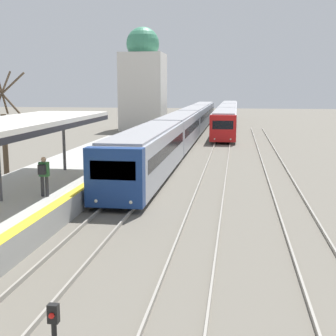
{
  "coord_description": "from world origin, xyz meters",
  "views": [
    {
      "loc": [
        5.21,
        -2.62,
        5.47
      ],
      "look_at": [
        1.96,
        19.52,
        1.59
      ],
      "focal_mm": 50.0,
      "sensor_mm": 36.0,
      "label": 1
    }
  ],
  "objects_px": {
    "person_on_platform": "(44,173)",
    "train_near": "(187,123)",
    "train_far": "(228,115)",
    "signal_post_near": "(54,334)"
  },
  "relations": [
    {
      "from": "person_on_platform",
      "to": "train_near",
      "type": "xyz_separation_m",
      "value": [
        2.64,
        31.75,
        -0.28
      ]
    },
    {
      "from": "train_far",
      "to": "person_on_platform",
      "type": "bearing_deg",
      "value": -97.72
    },
    {
      "from": "signal_post_near",
      "to": "person_on_platform",
      "type": "bearing_deg",
      "value": 113.76
    },
    {
      "from": "train_near",
      "to": "train_far",
      "type": "xyz_separation_m",
      "value": [
        3.92,
        16.68,
        -0.03
      ]
    },
    {
      "from": "person_on_platform",
      "to": "signal_post_near",
      "type": "height_order",
      "value": "person_on_platform"
    },
    {
      "from": "train_far",
      "to": "signal_post_near",
      "type": "bearing_deg",
      "value": -91.89
    },
    {
      "from": "train_near",
      "to": "signal_post_near",
      "type": "height_order",
      "value": "train_near"
    },
    {
      "from": "person_on_platform",
      "to": "train_near",
      "type": "bearing_deg",
      "value": 85.24
    },
    {
      "from": "train_far",
      "to": "signal_post_near",
      "type": "distance_m",
      "value": 58.95
    },
    {
      "from": "person_on_platform",
      "to": "train_near",
      "type": "relative_size",
      "value": 0.03
    }
  ]
}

